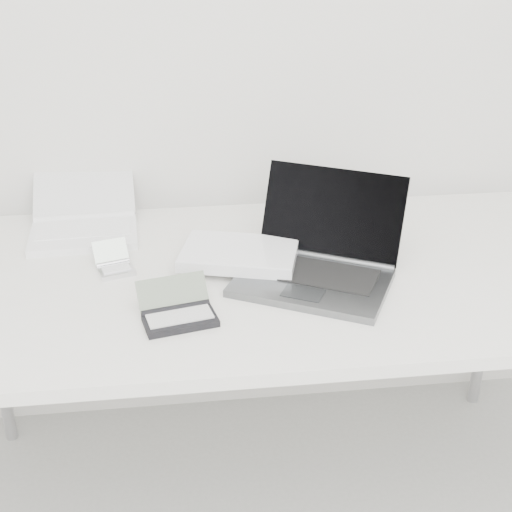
{
  "coord_description": "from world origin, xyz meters",
  "views": [
    {
      "loc": [
        -0.2,
        0.1,
        1.52
      ],
      "look_at": [
        -0.03,
        1.51,
        0.79
      ],
      "focal_mm": 50.0,
      "sensor_mm": 36.0,
      "label": 1
    }
  ],
  "objects": [
    {
      "name": "desk",
      "position": [
        0.0,
        1.55,
        0.68
      ],
      "size": [
        1.6,
        0.8,
        0.73
      ],
      "color": "white",
      "rests_on": "ground"
    },
    {
      "name": "palmtop_charcoal",
      "position": [
        -0.21,
        1.36,
        0.75
      ],
      "size": [
        0.17,
        0.15,
        0.07
      ],
      "rotation": [
        0.0,
        0.0,
        0.21
      ],
      "color": "black",
      "rests_on": "desk"
    },
    {
      "name": "netbook_open_white",
      "position": [
        -0.44,
        1.83,
        0.75
      ],
      "size": [
        0.28,
        0.35,
        0.11
      ],
      "rotation": [
        0.0,
        0.0,
        0.05
      ],
      "color": "white",
      "rests_on": "desk"
    },
    {
      "name": "pda_silver",
      "position": [
        -0.35,
        1.59,
        0.74
      ],
      "size": [
        0.1,
        0.12,
        0.06
      ],
      "rotation": [
        0.0,
        0.0,
        0.29
      ],
      "color": "silver",
      "rests_on": "desk"
    },
    {
      "name": "laptop_large",
      "position": [
        0.05,
        1.53,
        0.77
      ],
      "size": [
        0.54,
        0.44,
        0.21
      ],
      "rotation": [
        0.0,
        0.0,
        -0.48
      ],
      "color": "slate",
      "rests_on": "desk"
    }
  ]
}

